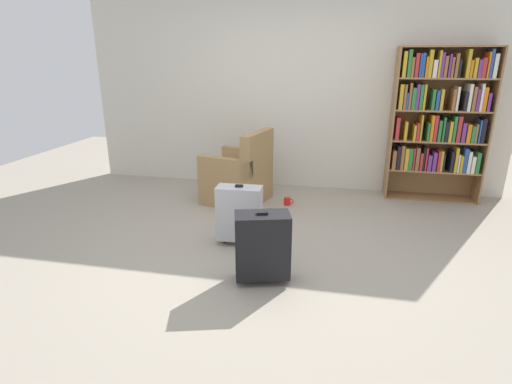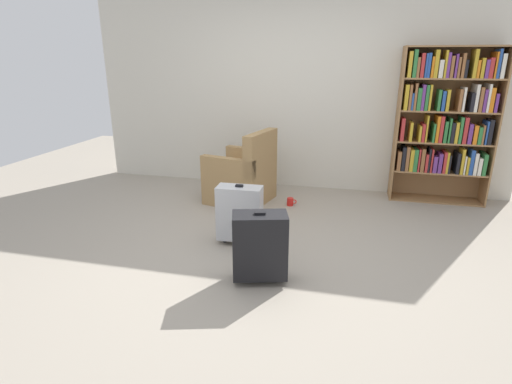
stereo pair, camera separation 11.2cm
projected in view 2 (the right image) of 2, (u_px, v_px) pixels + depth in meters
ground_plane at (259, 251)px, 3.79m from camera, size 9.77×9.77×0.00m
back_wall at (296, 92)px, 5.36m from camera, size 5.59×0.10×2.60m
bookshelf at (445, 120)px, 4.82m from camera, size 1.12×0.34×1.86m
armchair at (243, 177)px, 5.02m from camera, size 0.84×0.84×0.90m
mug at (290, 202)px, 4.94m from camera, size 0.12×0.08×0.10m
suitcase_black at (260, 245)px, 3.19m from camera, size 0.48×0.34×0.60m
suitcase_silver at (240, 213)px, 3.85m from camera, size 0.43×0.21×0.60m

